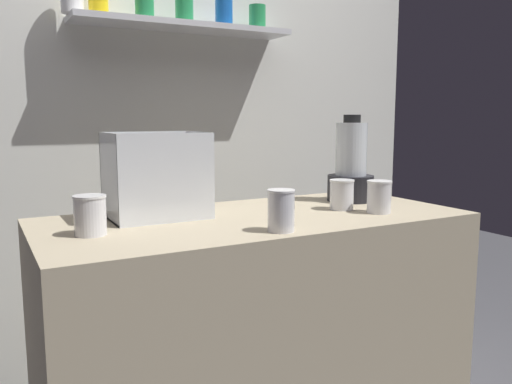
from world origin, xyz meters
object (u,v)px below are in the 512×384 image
object	(u,v)px
carrot_display_bin	(158,190)
juice_cup_beet_right	(379,199)
juice_cup_mango_far_left	(90,218)
juice_cup_carrot_middle	(342,197)
juice_cup_orange_left	(281,213)
blender_pitcher	(351,169)

from	to	relation	value
carrot_display_bin	juice_cup_beet_right	world-z (taller)	carrot_display_bin
juice_cup_mango_far_left	juice_cup_beet_right	bearing A→B (deg)	-7.25
juice_cup_mango_far_left	juice_cup_carrot_middle	bearing A→B (deg)	-0.39
juice_cup_orange_left	blender_pitcher	bearing A→B (deg)	33.25
juice_cup_beet_right	carrot_display_bin	bearing A→B (deg)	157.57
carrot_display_bin	blender_pitcher	world-z (taller)	blender_pitcher
carrot_display_bin	juice_cup_mango_far_left	size ratio (longest dim) A/B	2.75
carrot_display_bin	blender_pitcher	xyz separation A→B (m)	(0.76, -0.03, 0.04)
blender_pitcher	juice_cup_carrot_middle	bearing A→B (deg)	-137.05
juice_cup_carrot_middle	juice_cup_beet_right	distance (m)	0.13
carrot_display_bin	juice_cup_orange_left	size ratio (longest dim) A/B	2.54
carrot_display_bin	juice_cup_beet_right	xyz separation A→B (m)	(0.69, -0.28, -0.04)
juice_cup_orange_left	juice_cup_beet_right	xyz separation A→B (m)	(0.45, 0.09, -0.00)
blender_pitcher	carrot_display_bin	bearing A→B (deg)	177.68
juice_cup_mango_far_left	juice_cup_orange_left	world-z (taller)	juice_cup_orange_left
blender_pitcher	juice_cup_carrot_middle	size ratio (longest dim) A/B	3.15
blender_pitcher	juice_cup_carrot_middle	world-z (taller)	blender_pitcher
juice_cup_mango_far_left	juice_cup_beet_right	world-z (taller)	juice_cup_mango_far_left
juice_cup_orange_left	juice_cup_beet_right	world-z (taller)	juice_cup_orange_left
juice_cup_mango_far_left	juice_cup_beet_right	size ratio (longest dim) A/B	1.01
carrot_display_bin	juice_cup_beet_right	size ratio (longest dim) A/B	2.77
juice_cup_mango_far_left	juice_cup_carrot_middle	size ratio (longest dim) A/B	1.05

